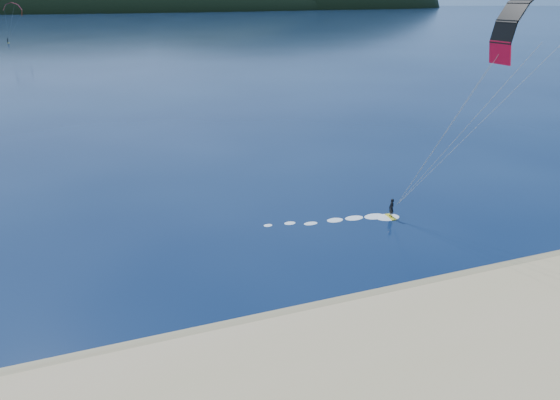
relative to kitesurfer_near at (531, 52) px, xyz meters
name	(u,v)px	position (x,y,z in m)	size (l,w,h in m)	color
ground	(294,383)	(-19.80, -8.73, -13.41)	(1800.00, 1800.00, 0.00)	#071433
wet_sand	(263,327)	(-19.80, -4.23, -13.36)	(220.00, 2.50, 0.10)	#8D7852
headland	(84,10)	(-19.17, 736.55, -13.41)	(1200.00, 310.00, 140.00)	black
kitesurfer_near	(531,52)	(0.00, 0.00, 0.00)	(20.18, 9.51, 16.79)	yellow
kitesurfer_far	(13,12)	(-49.75, 198.81, -2.19)	(8.05, 6.52, 14.03)	yellow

